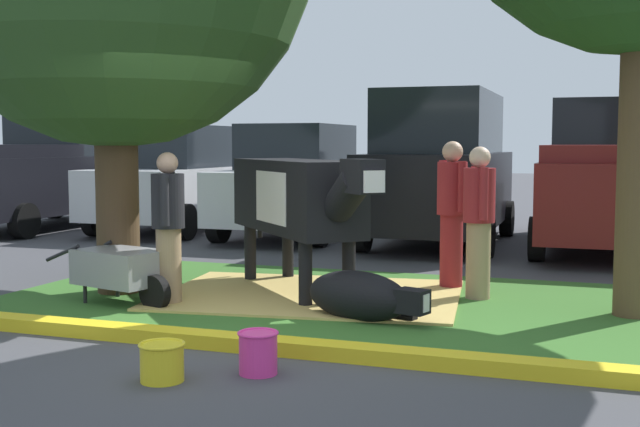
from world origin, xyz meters
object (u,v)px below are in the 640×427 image
bucket_pink (258,352)px  person_handler (479,218)px  suv_black (441,168)px  bucket_yellow (162,361)px  cow_holstein (299,198)px  wheelbarrow (122,268)px  person_visitor_near (168,224)px  pickup_truck_maroon (611,179)px  person_visitor_far (452,210)px  sedan_red (178,179)px  pickup_truck_black (43,172)px  hatchback_white (298,182)px  calf_lying (361,296)px

bucket_pink → person_handler: bearing=71.8°
person_handler → suv_black: (-1.33, 4.79, 0.38)m
bucket_yellow → bucket_pink: (0.57, 0.39, 0.02)m
cow_holstein → wheelbarrow: size_ratio=1.57×
cow_holstein → bucket_yellow: (0.25, -3.42, -0.94)m
person_visitor_near → wheelbarrow: person_visitor_near is taller
suv_black → pickup_truck_maroon: suv_black is taller
cow_holstein → person_visitor_far: 1.77m
person_handler → sedan_red: sedan_red is taller
pickup_truck_black → hatchback_white: (5.39, 0.23, -0.13)m
pickup_truck_black → pickup_truck_maroon: size_ratio=1.00×
bucket_yellow → wheelbarrow: bearing=128.4°
cow_holstein → pickup_truck_black: size_ratio=0.47×
hatchback_white → pickup_truck_maroon: size_ratio=0.82×
hatchback_white → wheelbarrow: bearing=-85.2°
bucket_pink → wheelbarrow: bearing=141.7°
wheelbarrow → pickup_truck_black: size_ratio=0.30×
calf_lying → pickup_truck_maroon: bearing=70.9°
pickup_truck_maroon → hatchback_white: bearing=179.9°
bucket_yellow → sedan_red: (-4.86, 8.93, 0.84)m
person_visitor_far → pickup_truck_black: size_ratio=0.32×
hatchback_white → suv_black: bearing=-6.0°
person_handler → wheelbarrow: person_handler is taller
person_visitor_near → wheelbarrow: 0.68m
suv_black → hatchback_white: bearing=174.0°
bucket_pink → cow_holstein: bearing=105.2°
cow_holstein → suv_black: bearing=83.4°
wheelbarrow → bucket_pink: (2.36, -1.86, -0.22)m
calf_lying → pickup_truck_black: 10.60m
calf_lying → person_visitor_near: person_visitor_near is taller
bucket_pink → sedan_red: size_ratio=0.07×
person_handler → bucket_yellow: bearing=-114.0°
hatchback_white → suv_black: 2.71m
cow_holstein → hatchback_white: 5.80m
wheelbarrow → sedan_red: size_ratio=0.37×
calf_lying → bucket_yellow: (-0.78, -2.34, -0.09)m
cow_holstein → pickup_truck_black: (-7.47, 5.18, 0.03)m
cow_holstein → person_visitor_far: size_ratio=1.49×
person_visitor_near → person_visitor_far: (2.60, 1.88, 0.07)m
bucket_yellow → bucket_pink: bearing=34.6°
sedan_red → hatchback_white: bearing=-2.4°
person_visitor_near → person_visitor_far: person_visitor_far is taller
person_visitor_near → bucket_yellow: 2.81m
person_visitor_near → pickup_truck_black: bearing=135.9°
person_visitor_near → pickup_truck_maroon: 7.76m
person_visitor_far → sedan_red: sedan_red is taller
calf_lying → suv_black: size_ratio=0.29×
cow_holstein → bucket_yellow: bearing=-85.8°
cow_holstein → wheelbarrow: (-1.54, -1.16, -0.70)m
person_handler → calf_lying: bearing=-122.1°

